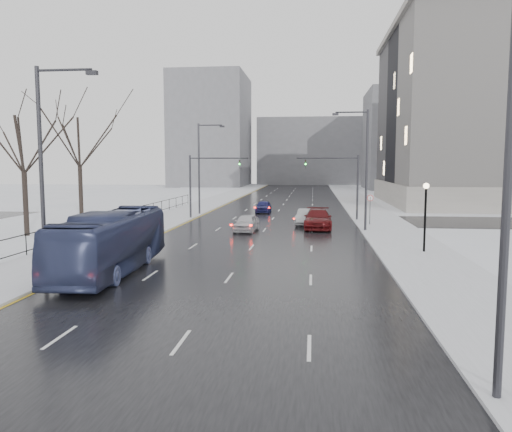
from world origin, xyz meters
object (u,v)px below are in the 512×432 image
at_px(lamppost_r_mid, 425,207).
at_px(sedan_right_near, 307,217).
at_px(mast_signal_right, 347,179).
at_px(streetlight_r_mid, 364,164).
at_px(tree_park_d, 27,237).
at_px(streetlight_l_near, 46,164).
at_px(sedan_center_far, 263,206).
at_px(mast_signal_left, 200,179).
at_px(sedan_center_near, 246,223).
at_px(tree_park_e, 82,222).
at_px(bus, 112,242).
at_px(no_uturn_sign, 370,201).
at_px(streetlight_l_far, 201,164).
at_px(streetlight_r_near, 498,163).
at_px(sedan_right_far, 318,219).

relative_size(lamppost_r_mid, sedan_right_near, 0.96).
bearing_deg(mast_signal_right, streetlight_r_mid, -84.00).
distance_m(tree_park_d, streetlight_l_near, 17.90).
bearing_deg(streetlight_r_mid, mast_signal_right, 96.00).
distance_m(sedan_right_near, sedan_center_far, 12.31).
distance_m(mast_signal_left, sedan_center_near, 11.31).
bearing_deg(tree_park_d, lamppost_r_mid, -7.91).
distance_m(tree_park_e, lamppost_r_mid, 32.52).
xyz_separation_m(streetlight_r_mid, bus, (-14.37, -17.41, -4.00)).
distance_m(tree_park_e, streetlight_r_mid, 27.25).
relative_size(lamppost_r_mid, no_uturn_sign, 1.59).
relative_size(streetlight_l_near, sedan_center_far, 2.39).
distance_m(streetlight_r_mid, streetlight_l_far, 20.27).
xyz_separation_m(bus, sedan_center_far, (4.60, 32.53, -0.86)).
bearing_deg(tree_park_e, tree_park_d, -87.71).
distance_m(tree_park_e, streetlight_l_near, 26.61).
relative_size(streetlight_l_near, bus, 0.88).
bearing_deg(streetlight_r_near, sedan_center_far, 102.21).
xyz_separation_m(streetlight_l_far, mast_signal_right, (15.49, -4.00, -1.51)).
bearing_deg(sedan_center_far, sedan_right_near, -66.67).
distance_m(tree_park_d, mast_signal_left, 17.96).
xyz_separation_m(sedan_center_near, sedan_center_far, (-0.19, 16.15, 0.00)).
bearing_deg(mast_signal_left, lamppost_r_mid, -44.48).
height_order(lamppost_r_mid, bus, lamppost_r_mid).
bearing_deg(lamppost_r_mid, tree_park_d, 172.09).
bearing_deg(streetlight_r_near, no_uturn_sign, 88.26).
distance_m(tree_park_d, lamppost_r_mid, 29.23).
relative_size(tree_park_d, tree_park_e, 0.93).
relative_size(tree_park_e, streetlight_r_near, 1.35).
height_order(tree_park_d, sedan_center_far, tree_park_d).
bearing_deg(sedan_center_near, mast_signal_left, 128.10).
bearing_deg(streetlight_r_mid, streetlight_r_near, -90.00).
distance_m(no_uturn_sign, sedan_center_far, 15.57).
relative_size(tree_park_e, streetlight_l_far, 1.35).
relative_size(lamppost_r_mid, sedan_center_near, 1.03).
bearing_deg(tree_park_e, mast_signal_right, 8.90).
distance_m(lamppost_r_mid, sedan_right_far, 13.35).
xyz_separation_m(mast_signal_right, no_uturn_sign, (1.87, -4.00, -1.81)).
xyz_separation_m(streetlight_r_near, mast_signal_right, (-0.84, 38.00, -1.51)).
distance_m(streetlight_l_near, bus, 5.15).
xyz_separation_m(streetlight_l_near, sedan_right_far, (12.67, 21.48, -4.74)).
distance_m(sedan_right_far, sedan_center_far, 14.93).
xyz_separation_m(streetlight_r_near, sedan_right_far, (-3.67, 31.48, -4.74)).
bearing_deg(tree_park_e, bus, -60.73).
distance_m(streetlight_l_far, sedan_right_near, 15.00).
distance_m(mast_signal_left, sedan_right_far, 13.88).
bearing_deg(streetlight_l_far, streetlight_r_mid, -36.30).
xyz_separation_m(lamppost_r_mid, sedan_right_far, (-6.50, 11.48, -2.07)).
relative_size(mast_signal_right, sedan_center_far, 1.55).
bearing_deg(streetlight_l_near, sedan_right_far, 59.47).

